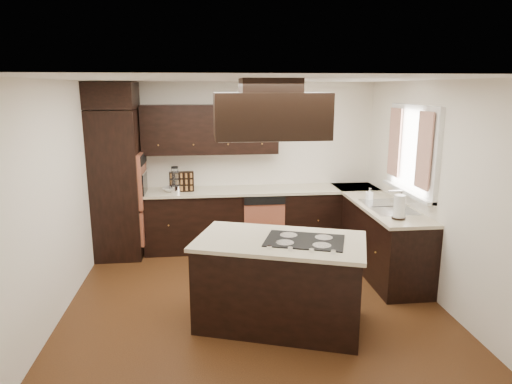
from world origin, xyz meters
TOP-DOWN VIEW (x-y plane):
  - floor at (0.00, 0.00)m, footprint 4.20×4.20m
  - ceiling at (0.00, 0.00)m, footprint 4.20×4.20m
  - wall_back at (0.00, 2.11)m, footprint 4.20×0.02m
  - wall_front at (0.00, -2.11)m, footprint 4.20×0.02m
  - wall_left at (-2.11, 0.00)m, footprint 0.02×4.20m
  - wall_right at (2.11, 0.00)m, footprint 0.02×4.20m
  - oven_column at (-1.78, 1.71)m, footprint 0.65×0.75m
  - wall_oven_face at (-1.43, 1.71)m, footprint 0.05×0.62m
  - base_cabinets_back at (0.03, 1.80)m, footprint 2.93×0.60m
  - base_cabinets_right at (1.80, 0.90)m, footprint 0.60×2.40m
  - countertop_back at (0.03, 1.79)m, footprint 2.93×0.63m
  - countertop_right at (1.79, 0.90)m, footprint 0.63×2.40m
  - upper_cabinets at (-0.43, 1.93)m, footprint 2.00×0.34m
  - dishwasher_front at (0.33, 1.50)m, footprint 0.60×0.05m
  - window_frame at (2.07, 0.55)m, footprint 0.06×1.32m
  - window_pane at (2.10, 0.55)m, footprint 0.00×1.20m
  - curtain_left at (2.01, 0.13)m, footprint 0.02×0.34m
  - curtain_right at (2.01, 0.97)m, footprint 0.02×0.34m
  - sink_rim at (1.80, 0.55)m, footprint 0.52×0.84m
  - island at (0.22, -0.56)m, footprint 1.83×1.38m
  - island_top at (0.22, -0.56)m, footprint 1.91×1.45m
  - cooktop at (0.45, -0.64)m, footprint 0.90×0.74m
  - range_hood at (0.10, -0.55)m, footprint 1.05×0.72m
  - hood_duct at (0.10, -0.55)m, footprint 0.55×0.50m
  - blender_base at (-0.96, 1.70)m, footprint 0.15×0.15m
  - blender_pitcher at (-0.96, 1.70)m, footprint 0.13×0.13m
  - spice_rack at (-0.87, 1.75)m, footprint 0.36×0.11m
  - mixing_bowl at (-1.01, 1.77)m, footprint 0.34×0.34m
  - soap_bottle at (1.69, 0.95)m, footprint 0.09×0.09m
  - paper_towel at (1.70, 0.01)m, footprint 0.16×0.16m

SIDE VIEW (x-z plane):
  - floor at x=0.00m, z-range -0.02..0.00m
  - dishwasher_front at x=0.33m, z-range 0.04..0.76m
  - base_cabinets_back at x=0.03m, z-range 0.00..0.88m
  - base_cabinets_right at x=1.80m, z-range 0.00..0.88m
  - island at x=0.22m, z-range 0.00..0.88m
  - countertop_back at x=0.03m, z-range 0.88..0.92m
  - countertop_right at x=1.79m, z-range 0.88..0.92m
  - island_top at x=0.22m, z-range 0.88..0.92m
  - sink_rim at x=1.80m, z-range 0.92..0.93m
  - cooktop at x=0.45m, z-range 0.92..0.93m
  - mixing_bowl at x=-1.01m, z-range 0.92..0.99m
  - blender_base at x=-0.96m, z-range 0.92..1.02m
  - soap_bottle at x=1.69m, z-range 0.92..1.08m
  - oven_column at x=-1.78m, z-range 0.00..2.12m
  - paper_towel at x=1.70m, z-range 0.92..1.21m
  - spice_rack at x=-0.87m, z-range 0.92..1.22m
  - wall_oven_face at x=-1.43m, z-range 0.73..1.51m
  - blender_pitcher at x=-0.96m, z-range 1.02..1.28m
  - wall_back at x=0.00m, z-range 0.00..2.50m
  - wall_front at x=0.00m, z-range 0.00..2.50m
  - wall_left at x=-2.11m, z-range 0.00..2.50m
  - wall_right at x=2.11m, z-range 0.00..2.50m
  - window_frame at x=2.07m, z-range 1.09..2.21m
  - window_pane at x=2.10m, z-range 1.15..2.15m
  - curtain_left at x=2.01m, z-range 1.25..2.15m
  - curtain_right at x=2.01m, z-range 1.25..2.15m
  - upper_cabinets at x=-0.43m, z-range 1.45..2.17m
  - range_hood at x=0.10m, z-range 1.95..2.37m
  - hood_duct at x=0.10m, z-range 2.37..2.50m
  - ceiling at x=0.00m, z-range 2.50..2.52m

